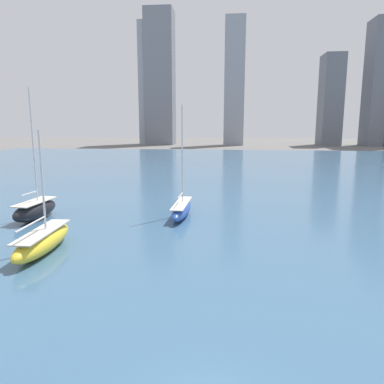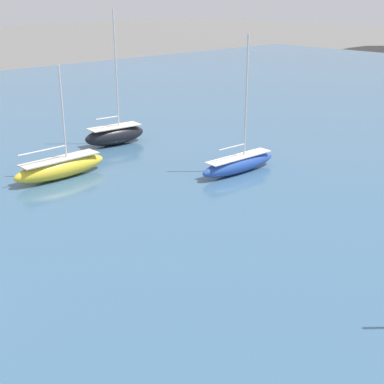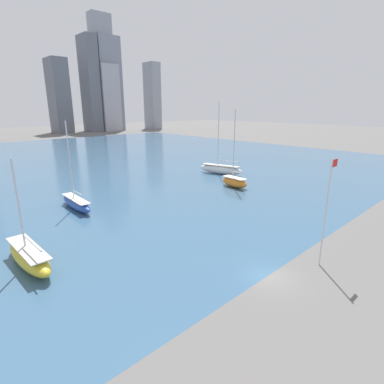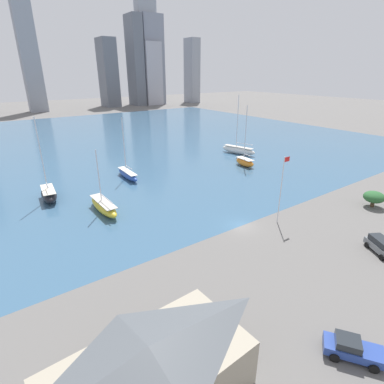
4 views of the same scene
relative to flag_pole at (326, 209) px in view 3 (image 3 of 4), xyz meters
name	(u,v)px [view 3 (image 3 of 4)]	position (x,y,z in m)	size (l,w,h in m)	color
ground_plane	(268,276)	(-5.50, 2.29, -5.73)	(500.00, 500.00, 0.00)	#605E5B
harbor_water	(32,168)	(-5.50, 72.29, -5.73)	(180.00, 140.00, 0.00)	#385B7A
flag_pole	(326,209)	(0.00, 0.00, 0.00)	(1.24, 0.14, 10.51)	silver
distant_city_skyline	(40,83)	(32.01, 175.78, 22.27)	(156.56, 20.44, 69.58)	#8E939E
sailboat_white	(221,169)	(24.08, 34.23, -4.59)	(4.77, 10.89, 16.04)	white
sailboat_blue	(76,203)	(-10.45, 32.76, -4.79)	(2.05, 9.44, 13.05)	#284CA8
sailboat_yellow	(29,256)	(-20.76, 19.15, -4.70)	(2.50, 9.55, 10.47)	yellow
sailboat_orange	(234,182)	(17.09, 24.54, -4.63)	(2.69, 6.17, 14.54)	orange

